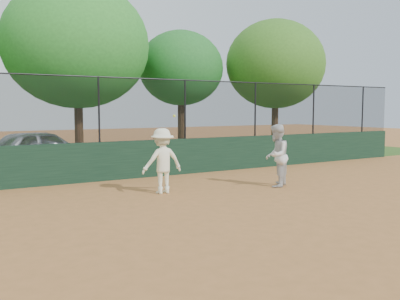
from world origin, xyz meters
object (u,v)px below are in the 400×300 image
player_second (276,156)px  player_main (162,161)px  tree_3 (181,68)px  parked_car (41,149)px  tree_4 (276,64)px  tree_2 (77,45)px

player_second → player_main: (-3.23, 0.78, -0.04)m
player_main → tree_3: tree_3 is taller
parked_car → tree_4: bearing=-103.1°
player_main → tree_4: (10.32, 7.57, 3.65)m
player_second → player_main: player_main is taller
player_main → tree_4: tree_4 is taller
tree_4 → tree_3: bearing=162.5°
tree_2 → player_main: bearing=-91.4°
player_second → tree_2: size_ratio=0.24×
player_second → tree_3: size_ratio=0.29×
player_second → tree_3: bearing=-140.0°
player_main → tree_3: (5.54, 9.08, 3.34)m
tree_3 → player_main: bearing=-121.4°
tree_3 → tree_4: tree_4 is taller
parked_car → player_second: player_second is taller
player_main → tree_2: tree_2 is taller
tree_3 → player_second: bearing=-103.2°
parked_car → player_main: bearing=177.0°
tree_3 → tree_2: bearing=-172.5°
player_second → tree_2: (-3.02, 9.16, 3.97)m
parked_car → player_main: 6.88m
player_main → tree_4: size_ratio=0.30×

